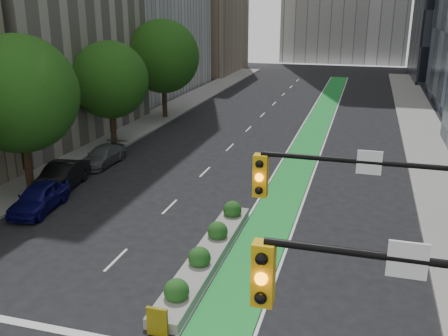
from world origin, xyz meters
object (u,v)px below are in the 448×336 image
Objects in this scene: parked_car_left_mid at (61,177)px; parked_car_left_far at (103,156)px; parked_car_left_near at (39,197)px; median_planter at (208,252)px.

parked_car_left_mid is 1.08× the size of parked_car_left_far.
parked_car_left_mid reaches higher than parked_car_left_near.
parked_car_left_near is at bearing 164.80° from median_planter.
parked_car_left_mid is 4.81m from parked_car_left_far.
median_planter is 12.16m from parked_car_left_mid.
parked_car_left_far is at bearing 88.51° from parked_car_left_near.
parked_car_left_near is (-9.98, 2.71, 0.35)m from median_planter.
parked_car_left_mid reaches higher than parked_car_left_far.
parked_car_left_near is 0.93× the size of parked_car_left_mid.
parked_car_left_far is at bearing 83.62° from parked_car_left_mid.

